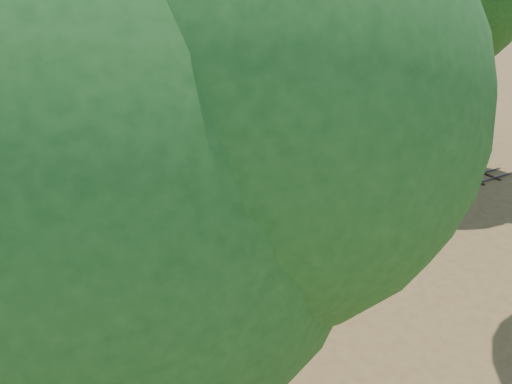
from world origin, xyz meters
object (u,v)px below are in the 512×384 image
carriage_front (287,214)px  fence (197,146)px  locomotive (192,208)px  carriage_rear (383,188)px

carriage_front → fence: bearing=89.0°
fence → locomotive: bearing=-113.0°
carriage_front → carriage_rear: (4.13, 0.01, 0.01)m
locomotive → carriage_front: bearing=-1.6°
locomotive → carriage_rear: size_ratio=0.91×
locomotive → fence: bearing=67.0°
locomotive → carriage_front: (3.23, -0.09, -0.99)m
locomotive → fence: (3.37, 7.93, -1.18)m
carriage_front → fence: (0.14, 8.02, -0.19)m
locomotive → carriage_front: locomotive is taller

